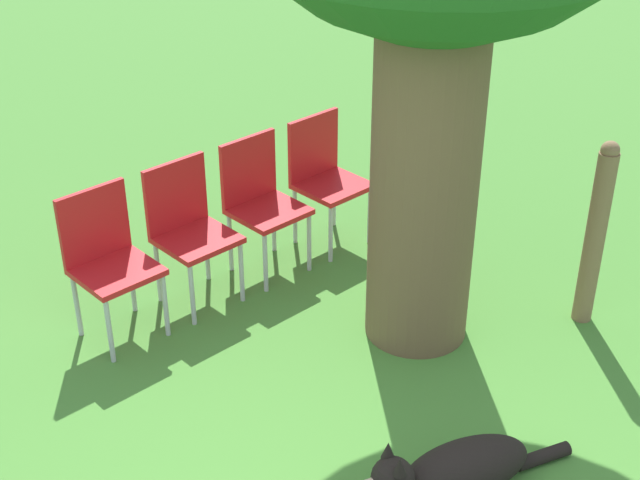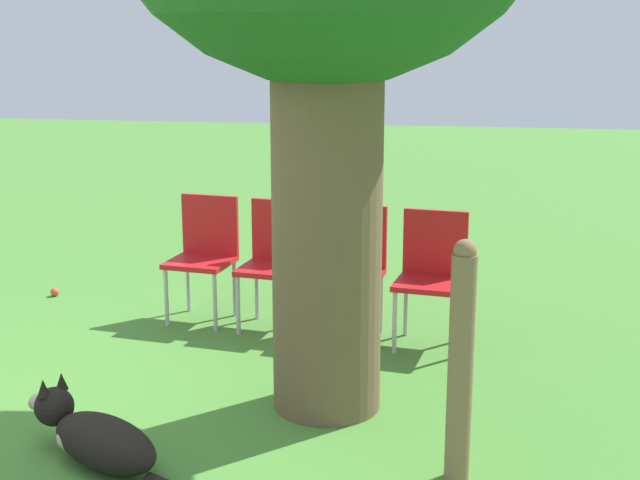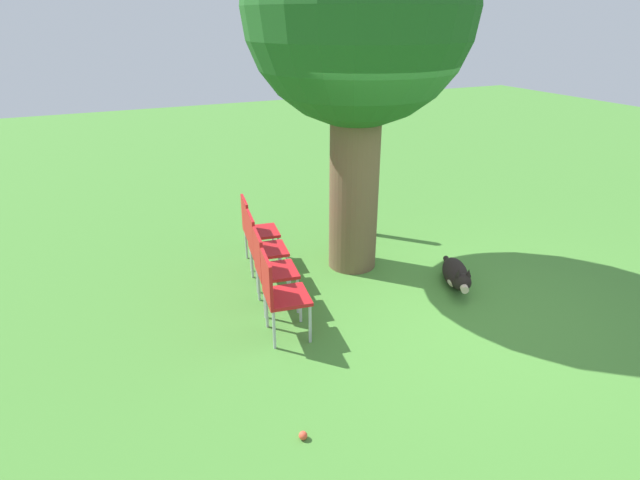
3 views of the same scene
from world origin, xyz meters
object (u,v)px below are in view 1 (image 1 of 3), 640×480
at_px(red_chair_0, 107,254).
at_px(red_chair_2, 260,196).
at_px(dog, 453,471).
at_px(red_chair_1, 188,224).
at_px(fence_post, 596,234).
at_px(red_chair_3, 324,172).

bearing_deg(red_chair_0, red_chair_2, 88.37).
bearing_deg(dog, red_chair_2, -87.61).
distance_m(red_chair_0, red_chair_1, 0.56).
distance_m(dog, red_chair_0, 2.33).
bearing_deg(red_chair_2, red_chair_0, -91.63).
distance_m(red_chair_0, red_chair_2, 1.13).
distance_m(fence_post, red_chair_1, 2.44).
bearing_deg(red_chair_0, red_chair_3, 88.37).
distance_m(fence_post, red_chair_2, 2.11).
relative_size(red_chair_1, red_chair_3, 1.00).
bearing_deg(red_chair_0, dog, 10.72).
bearing_deg(dog, red_chair_1, -73.63).
bearing_deg(red_chair_2, dog, -17.45).
bearing_deg(red_chair_3, red_chair_0, -91.63).
distance_m(red_chair_1, red_chair_3, 1.13).
relative_size(fence_post, red_chair_1, 1.31).
relative_size(red_chair_0, red_chair_1, 1.00).
height_order(red_chair_2, red_chair_3, same).
bearing_deg(red_chair_1, red_chair_0, -91.63).
xyz_separation_m(red_chair_1, red_chair_3, (0.19, 1.11, 0.00)).
relative_size(fence_post, red_chair_3, 1.31).
bearing_deg(fence_post, dog, -85.53).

